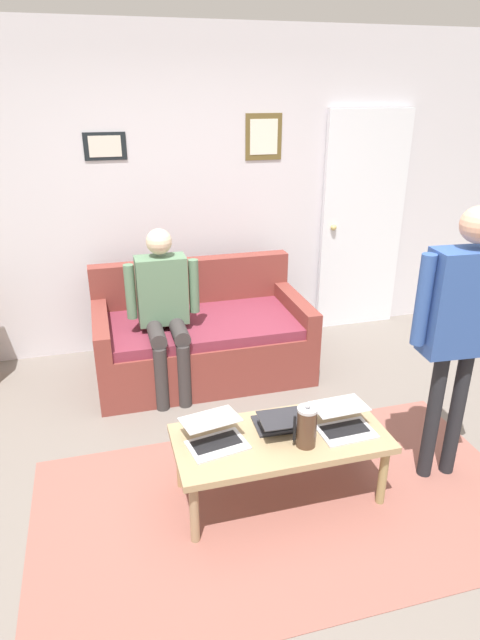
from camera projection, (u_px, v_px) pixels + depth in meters
name	position (u px, v px, depth m)	size (l,w,h in m)	color
ground_plane	(268.00, 486.00, 3.24)	(7.68, 7.68, 0.00)	slate
area_rug	(284.00, 505.00, 3.08)	(2.82, 1.55, 0.01)	#8D554B
back_wall	(193.00, 196.00, 4.64)	(7.04, 0.11, 2.70)	silver
interior_door	(362.00, 224.00, 5.08)	(0.82, 0.09, 2.05)	white
couch	(201.00, 338.00, 4.45)	(1.70, 0.94, 0.88)	brown
coffee_table	(280.00, 442.00, 3.03)	(1.20, 0.56, 0.42)	#A08760
laptop_left	(344.00, 422.00, 3.05)	(0.32, 0.32, 0.12)	silver
laptop_center	(215.00, 436.00, 2.93)	(0.36, 0.36, 0.12)	silver
laptop_right	(281.00, 422.00, 3.06)	(0.29, 0.32, 0.12)	#28282D
french_press	(306.00, 427.00, 2.88)	(0.13, 0.11, 0.26)	#4C3323
person_standing	(463.00, 315.00, 2.93)	(0.59, 0.22, 1.67)	black
person_seated	(164.00, 304.00, 4.00)	(0.55, 0.51, 1.28)	#363131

